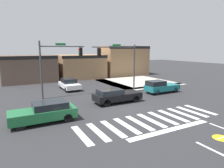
{
  "coord_description": "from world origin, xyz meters",
  "views": [
    {
      "loc": [
        -9.28,
        -15.49,
        5.27
      ],
      "look_at": [
        0.15,
        1.95,
        1.74
      ],
      "focal_mm": 31.65,
      "sensor_mm": 36.0,
      "label": 1
    }
  ],
  "objects_px": {
    "traffic_signal_northwest": "(58,60)",
    "traffic_signal_northeast": "(120,59)",
    "car_green": "(45,112)",
    "car_white": "(69,84)",
    "car_black": "(116,95)",
    "car_teal": "(161,87)"
  },
  "relations": [
    {
      "from": "traffic_signal_northeast",
      "to": "car_teal",
      "type": "distance_m",
      "value": 6.0
    },
    {
      "from": "car_green",
      "to": "traffic_signal_northwest",
      "type": "bearing_deg",
      "value": -111.73
    },
    {
      "from": "traffic_signal_northwest",
      "to": "traffic_signal_northeast",
      "type": "bearing_deg",
      "value": -6.66
    },
    {
      "from": "traffic_signal_northeast",
      "to": "car_white",
      "type": "height_order",
      "value": "traffic_signal_northeast"
    },
    {
      "from": "car_white",
      "to": "car_teal",
      "type": "height_order",
      "value": "car_teal"
    },
    {
      "from": "traffic_signal_northwest",
      "to": "car_black",
      "type": "relative_size",
      "value": 1.28
    },
    {
      "from": "traffic_signal_northeast",
      "to": "car_black",
      "type": "relative_size",
      "value": 1.23
    },
    {
      "from": "traffic_signal_northwest",
      "to": "car_green",
      "type": "bearing_deg",
      "value": -111.73
    },
    {
      "from": "car_teal",
      "to": "car_black",
      "type": "xyz_separation_m",
      "value": [
        -6.95,
        -1.3,
        -0.04
      ]
    },
    {
      "from": "traffic_signal_northeast",
      "to": "car_green",
      "type": "xyz_separation_m",
      "value": [
        -9.98,
        -6.28,
        -3.35
      ]
    },
    {
      "from": "traffic_signal_northwest",
      "to": "car_white",
      "type": "height_order",
      "value": "traffic_signal_northwest"
    },
    {
      "from": "traffic_signal_northwest",
      "to": "car_white",
      "type": "relative_size",
      "value": 1.45
    },
    {
      "from": "car_green",
      "to": "car_black",
      "type": "bearing_deg",
      "value": -163.25
    },
    {
      "from": "traffic_signal_northwest",
      "to": "car_black",
      "type": "xyz_separation_m",
      "value": [
        4.3,
        -4.96,
        -3.4
      ]
    },
    {
      "from": "traffic_signal_northeast",
      "to": "car_black",
      "type": "height_order",
      "value": "traffic_signal_northeast"
    },
    {
      "from": "car_green",
      "to": "car_white",
      "type": "bearing_deg",
      "value": -114.82
    },
    {
      "from": "traffic_signal_northwest",
      "to": "traffic_signal_northeast",
      "type": "xyz_separation_m",
      "value": [
        7.15,
        -0.83,
        -0.02
      ]
    },
    {
      "from": "car_teal",
      "to": "traffic_signal_northwest",
      "type": "bearing_deg",
      "value": 161.95
    },
    {
      "from": "traffic_signal_northwest",
      "to": "traffic_signal_northeast",
      "type": "relative_size",
      "value": 1.05
    },
    {
      "from": "traffic_signal_northeast",
      "to": "car_black",
      "type": "xyz_separation_m",
      "value": [
        -2.84,
        -4.13,
        -3.37
      ]
    },
    {
      "from": "car_green",
      "to": "car_teal",
      "type": "height_order",
      "value": "car_teal"
    },
    {
      "from": "traffic_signal_northwest",
      "to": "car_green",
      "type": "distance_m",
      "value": 8.37
    }
  ]
}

